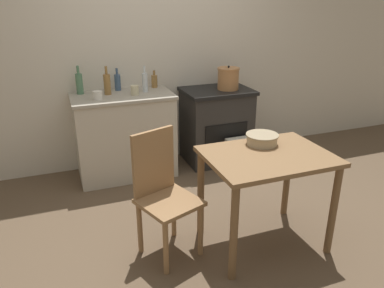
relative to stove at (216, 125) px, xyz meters
name	(u,v)px	position (x,y,z in m)	size (l,w,h in m)	color
ground_plane	(209,223)	(-0.62, -1.27, -0.44)	(14.00, 14.00, 0.00)	brown
wall_back	(156,52)	(-0.62, 0.32, 0.84)	(8.00, 0.07, 2.55)	beige
counter_cabinet	(125,135)	(-1.09, -0.01, 0.02)	(1.05, 0.61, 0.91)	beige
stove	(216,125)	(0.00, 0.00, 0.00)	(0.77, 0.61, 0.87)	#2D2B28
work_table	(267,170)	(-0.32, -1.65, 0.21)	(0.92, 0.70, 0.78)	olive
chair	(163,191)	(-1.09, -1.46, 0.07)	(0.51, 0.51, 0.96)	#997047
flour_sack	(240,156)	(0.11, -0.42, -0.24)	(0.29, 0.20, 0.39)	beige
stock_pot	(228,78)	(0.12, -0.05, 0.56)	(0.25, 0.25, 0.27)	#B77A47
mixing_bowl_large	(262,139)	(-0.27, -1.46, 0.38)	(0.26, 0.26, 0.08)	tan
bottle_far_left	(107,84)	(-1.23, 0.04, 0.58)	(0.07, 0.07, 0.29)	olive
bottle_left	(118,82)	(-1.09, 0.19, 0.56)	(0.07, 0.07, 0.24)	#3D5675
bottle_mid_left	(79,83)	(-1.49, 0.17, 0.59)	(0.07, 0.07, 0.29)	#517F5B
bottle_center_left	(145,82)	(-0.83, 0.01, 0.58)	(0.06, 0.06, 0.28)	silver
bottle_center	(154,81)	(-0.69, 0.18, 0.54)	(0.07, 0.07, 0.19)	olive
cup_center_right	(135,90)	(-0.97, -0.08, 0.52)	(0.08, 0.08, 0.10)	beige
cup_mid_right	(98,95)	(-1.35, -0.13, 0.51)	(0.09, 0.09, 0.09)	silver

